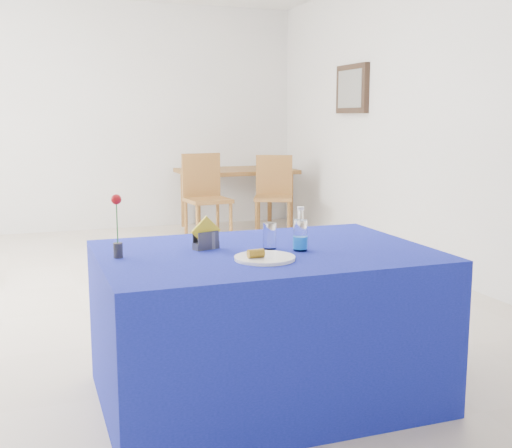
# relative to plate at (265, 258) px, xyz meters

# --- Properties ---
(floor) EXTENTS (7.00, 7.00, 0.00)m
(floor) POSITION_rel_plate_xyz_m (-0.11, 2.01, -0.77)
(floor) COLOR beige
(floor) RESTS_ON ground
(room_shell) EXTENTS (7.00, 7.00, 7.00)m
(room_shell) POSITION_rel_plate_xyz_m (-0.11, 2.01, 0.98)
(room_shell) COLOR silver
(room_shell) RESTS_ON ground
(picture_frame) EXTENTS (0.06, 0.64, 0.52)m
(picture_frame) POSITION_rel_plate_xyz_m (2.36, 3.61, 0.93)
(picture_frame) COLOR black
(picture_frame) RESTS_ON room_shell
(picture_art) EXTENTS (0.02, 0.52, 0.40)m
(picture_art) POSITION_rel_plate_xyz_m (2.34, 3.61, 0.93)
(picture_art) COLOR #998C66
(picture_art) RESTS_ON room_shell
(plate) EXTENTS (0.28, 0.28, 0.01)m
(plate) POSITION_rel_plate_xyz_m (0.00, 0.00, 0.00)
(plate) COLOR white
(plate) RESTS_ON blue_table
(drinking_glass) EXTENTS (0.07, 0.07, 0.13)m
(drinking_glass) POSITION_rel_plate_xyz_m (0.11, 0.22, 0.06)
(drinking_glass) COLOR white
(drinking_glass) RESTS_ON blue_table
(salt_shaker) EXTENTS (0.03, 0.03, 0.08)m
(salt_shaker) POSITION_rel_plate_xyz_m (-0.21, 0.33, 0.04)
(salt_shaker) COLOR slate
(salt_shaker) RESTS_ON blue_table
(pepper_shaker) EXTENTS (0.03, 0.03, 0.08)m
(pepper_shaker) POSITION_rel_plate_xyz_m (-0.16, 0.31, 0.04)
(pepper_shaker) COLOR slate
(pepper_shaker) RESTS_ON blue_table
(blue_table) EXTENTS (1.60, 1.10, 0.76)m
(blue_table) POSITION_rel_plate_xyz_m (0.08, 0.20, -0.39)
(blue_table) COLOR navy
(blue_table) RESTS_ON floor
(water_bottle) EXTENTS (0.07, 0.07, 0.21)m
(water_bottle) POSITION_rel_plate_xyz_m (0.23, 0.13, 0.06)
(water_bottle) COLOR white
(water_bottle) RESTS_ON blue_table
(napkin_holder) EXTENTS (0.15, 0.09, 0.16)m
(napkin_holder) POSITION_rel_plate_xyz_m (-0.19, 0.32, 0.04)
(napkin_holder) COLOR #37373C
(napkin_holder) RESTS_ON blue_table
(rose_vase) EXTENTS (0.05, 0.05, 0.30)m
(rose_vase) POSITION_rel_plate_xyz_m (-0.62, 0.27, 0.13)
(rose_vase) COLOR #27282C
(rose_vase) RESTS_ON blue_table
(oak_table) EXTENTS (1.42, 0.93, 0.76)m
(oak_table) POSITION_rel_plate_xyz_m (1.49, 4.99, -0.09)
(oak_table) COLOR olive
(oak_table) RESTS_ON floor
(chair_bg_left) EXTENTS (0.49, 0.49, 1.00)m
(chair_bg_left) POSITION_rel_plate_xyz_m (0.86, 4.18, -0.19)
(chair_bg_left) COLOR olive
(chair_bg_left) RESTS_ON floor
(chair_bg_right) EXTENTS (0.56, 0.56, 0.96)m
(chair_bg_right) POSITION_rel_plate_xyz_m (1.71, 4.27, -0.21)
(chair_bg_right) COLOR olive
(chair_bg_right) RESTS_ON floor
(banana_pieces) EXTENTS (0.08, 0.04, 0.04)m
(banana_pieces) POSITION_rel_plate_xyz_m (-0.05, -0.01, 0.03)
(banana_pieces) COLOR gold
(banana_pieces) RESTS_ON plate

